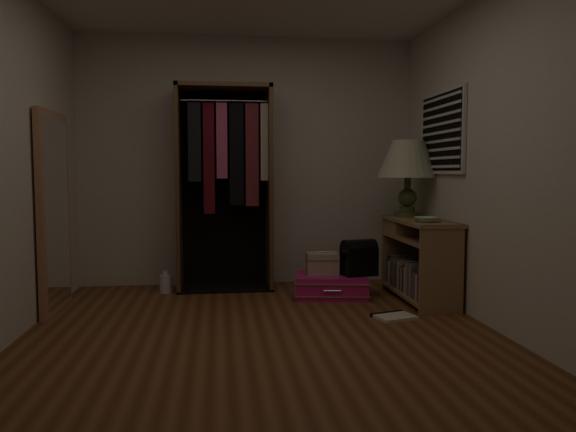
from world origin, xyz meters
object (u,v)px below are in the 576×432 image
object	(u,v)px
train_case	(322,263)
white_jug	(166,284)
floor_mirror	(54,212)
black_bag	(359,257)
open_wardrobe	(228,170)
table_lamp	(408,161)
console_bookshelf	(418,258)
pink_suitcase	(331,285)

from	to	relation	value
train_case	white_jug	world-z (taller)	train_case
train_case	floor_mirror	bearing A→B (deg)	-171.61
train_case	black_bag	size ratio (longest dim) A/B	0.90
open_wardrobe	black_bag	size ratio (longest dim) A/B	5.87
open_wardrobe	table_lamp	world-z (taller)	open_wardrobe
console_bookshelf	train_case	world-z (taller)	console_bookshelf
open_wardrobe	white_jug	xyz separation A→B (m)	(-0.62, -0.17, -1.12)
console_bookshelf	train_case	distance (m)	0.90
open_wardrobe	floor_mirror	distance (m)	1.71
black_bag	white_jug	bearing A→B (deg)	155.14
open_wardrobe	console_bookshelf	bearing A→B (deg)	-22.61
console_bookshelf	open_wardrobe	size ratio (longest dim) A/B	0.55
pink_suitcase	open_wardrobe	bearing A→B (deg)	159.44
floor_mirror	white_jug	size ratio (longest dim) A/B	7.91
train_case	table_lamp	distance (m)	1.32
open_wardrobe	table_lamp	bearing A→B (deg)	-12.68
floor_mirror	black_bag	bearing A→B (deg)	3.67
console_bookshelf	black_bag	bearing A→B (deg)	165.93
floor_mirror	train_case	xyz separation A→B (m)	(2.37, 0.26, -0.53)
open_wardrobe	pink_suitcase	bearing A→B (deg)	-29.05
console_bookshelf	open_wardrobe	distance (m)	2.07
pink_suitcase	white_jug	bearing A→B (deg)	175.48
black_bag	table_lamp	size ratio (longest dim) A/B	0.47
console_bookshelf	table_lamp	bearing A→B (deg)	89.11
pink_suitcase	black_bag	distance (m)	0.39
floor_mirror	pink_suitcase	distance (m)	2.57
open_wardrobe	train_case	bearing A→B (deg)	-30.02
train_case	console_bookshelf	bearing A→B (deg)	-11.96
pink_suitcase	train_case	world-z (taller)	train_case
black_bag	white_jug	size ratio (longest dim) A/B	1.62
pink_suitcase	train_case	distance (m)	0.23
console_bookshelf	pink_suitcase	xyz separation A→B (m)	(-0.79, 0.19, -0.28)
train_case	black_bag	xyz separation A→B (m)	(0.34, -0.09, 0.07)
console_bookshelf	white_jug	xyz separation A→B (m)	(-2.37, 0.56, -0.30)
train_case	table_lamp	world-z (taller)	table_lamp
open_wardrobe	pink_suitcase	distance (m)	1.56
table_lamp	black_bag	bearing A→B (deg)	-159.39
table_lamp	white_jug	size ratio (longest dim) A/B	3.49
console_bookshelf	pink_suitcase	size ratio (longest dim) A/B	1.47
open_wardrobe	pink_suitcase	size ratio (longest dim) A/B	2.69
white_jug	pink_suitcase	bearing A→B (deg)	-13.01
open_wardrobe	white_jug	distance (m)	1.29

